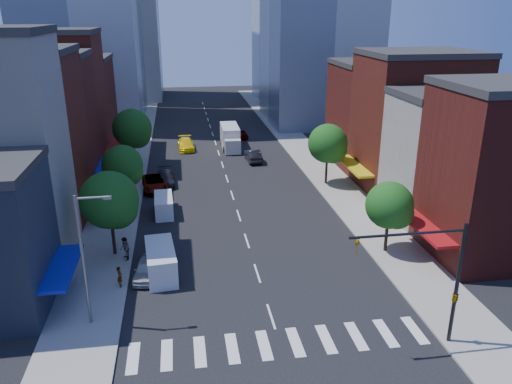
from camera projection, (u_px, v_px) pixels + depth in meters
ground at (271, 316)px, 34.04m from camera, size 220.00×220.00×0.00m
sidewalk_left at (130, 160)px, 69.31m from camera, size 5.00×120.00×0.15m
sidewalk_right at (305, 152)px, 72.95m from camera, size 5.00×120.00×0.15m
crosswalk at (280, 344)px, 31.25m from camera, size 19.00×3.00×0.01m
bldg_left_2 at (15, 141)px, 47.26m from camera, size 12.00×9.00×16.00m
bldg_left_3 at (38, 127)px, 55.32m from camera, size 12.00×8.00×15.00m
bldg_left_4 at (54, 104)px, 62.86m from camera, size 12.00×9.00×17.00m
bldg_left_5 at (70, 107)px, 72.36m from camera, size 12.00×10.00×13.00m
bldg_right_0 at (510, 175)px, 40.72m from camera, size 12.00×9.00×14.00m
bldg_right_1 at (454, 158)px, 48.95m from camera, size 12.00×8.00×12.00m
bldg_right_2 at (414, 124)px, 56.79m from camera, size 12.00×10.00×15.00m
bldg_right_3 at (380, 115)px, 66.41m from camera, size 12.00×10.00×13.00m
traffic_signal at (448, 285)px, 29.88m from camera, size 7.24×2.24×8.00m
streetlight at (85, 253)px, 31.44m from camera, size 2.25×0.25×9.00m
tree_left_near at (111, 202)px, 40.85m from camera, size 4.80×4.80×7.30m
tree_left_mid at (124, 167)px, 51.18m from camera, size 4.20×4.20×6.65m
tree_left_far at (133, 130)px, 63.94m from camera, size 5.00×5.00×7.75m
tree_right_near at (391, 207)px, 41.65m from camera, size 4.00×4.00×6.20m
tree_right_far at (329, 145)px, 58.12m from camera, size 4.60×4.60×7.20m
parked_car_front at (147, 269)px, 38.83m from camera, size 2.21×4.43×1.45m
parked_car_second at (161, 259)px, 40.17m from camera, size 1.86×5.06×1.65m
parked_car_third at (155, 183)px, 57.83m from camera, size 3.32×6.03×1.60m
parked_car_rear at (165, 178)px, 59.57m from camera, size 2.38×5.47×1.57m
cargo_van_near at (161, 262)px, 38.99m from camera, size 2.66×5.59×2.31m
cargo_van_far at (164, 206)px, 50.76m from camera, size 1.99×4.57×1.92m
taxi at (186, 144)px, 74.55m from camera, size 2.46×5.64×1.61m
traffic_car_oncoming at (253, 155)px, 68.73m from camera, size 1.97×5.07×1.65m
traffic_car_far at (241, 134)px, 81.14m from camera, size 2.15×4.36×1.43m
box_truck at (230, 138)px, 75.09m from camera, size 2.65×8.27×3.32m
pedestrian_near at (120, 277)px, 37.21m from camera, size 0.52×0.67×1.63m
pedestrian_far at (125, 249)px, 41.16m from camera, size 0.94×1.10×1.98m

